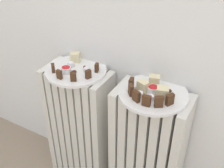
{
  "coord_description": "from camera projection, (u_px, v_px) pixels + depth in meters",
  "views": [
    {
      "loc": [
        0.47,
        -0.56,
        1.29
      ],
      "look_at": [
        0.0,
        0.28,
        0.65
      ],
      "focal_mm": 44.19,
      "sensor_mm": 36.0,
      "label": 1
    }
  ],
  "objects": [
    {
      "name": "turkish_delight_left_0",
      "position": [
        87.0,
        70.0,
        1.19
      ],
      "size": [
        0.02,
        0.02,
        0.02
      ],
      "primitive_type": "cube",
      "rotation": [
        0.0,
        0.0,
        0.08
      ],
      "color": "white",
      "rests_on": "plate_left"
    },
    {
      "name": "dark_cake_slice_right_0",
      "position": [
        131.0,
        83.0,
        1.08
      ],
      "size": [
        0.02,
        0.03,
        0.04
      ],
      "primitive_type": "cube",
      "rotation": [
        0.0,
        0.0,
        -1.4
      ],
      "color": "#472B19",
      "rests_on": "plate_right"
    },
    {
      "name": "fork",
      "position": [
        138.0,
        86.0,
        1.1
      ],
      "size": [
        0.06,
        0.09,
        0.0
      ],
      "color": "silver",
      "rests_on": "plate_right"
    },
    {
      "name": "marble_cake_slice_right_0",
      "position": [
        162.0,
        93.0,
        1.02
      ],
      "size": [
        0.05,
        0.05,
        0.05
      ],
      "primitive_type": "cube",
      "rotation": [
        0.0,
        0.0,
        0.32
      ],
      "color": "beige",
      "rests_on": "plate_right"
    },
    {
      "name": "radiator_right",
      "position": [
        147.0,
        154.0,
        1.26
      ],
      "size": [
        0.32,
        0.17,
        0.66
      ],
      "color": "silver",
      "rests_on": "ground_plane"
    },
    {
      "name": "turkish_delight_right_0",
      "position": [
        151.0,
        98.0,
        1.02
      ],
      "size": [
        0.03,
        0.03,
        0.02
      ],
      "primitive_type": "cube",
      "rotation": [
        0.0,
        0.0,
        0.87
      ],
      "color": "white",
      "rests_on": "plate_right"
    },
    {
      "name": "medjool_date_left_1",
      "position": [
        74.0,
        72.0,
        1.18
      ],
      "size": [
        0.03,
        0.03,
        0.02
      ],
      "primitive_type": "ellipsoid",
      "rotation": [
        0.0,
        0.0,
        0.86
      ],
      "color": "#3D1E0F",
      "rests_on": "plate_left"
    },
    {
      "name": "dark_cake_slice_left_4",
      "position": [
        97.0,
        68.0,
        1.19
      ],
      "size": [
        0.02,
        0.03,
        0.04
      ],
      "primitive_type": "cube",
      "rotation": [
        0.0,
        0.0,
        1.87
      ],
      "color": "#472B19",
      "rests_on": "plate_left"
    },
    {
      "name": "jam_bowl_right",
      "position": [
        153.0,
        89.0,
        1.06
      ],
      "size": [
        0.04,
        0.04,
        0.03
      ],
      "color": "white",
      "rests_on": "plate_right"
    },
    {
      "name": "medjool_date_right_0",
      "position": [
        168.0,
        91.0,
        1.06
      ],
      "size": [
        0.03,
        0.02,
        0.02
      ],
      "primitive_type": "ellipsoid",
      "rotation": [
        0.0,
        0.0,
        0.11
      ],
      "color": "#3D1E0F",
      "rests_on": "plate_right"
    },
    {
      "name": "dark_cake_slice_left_2",
      "position": [
        73.0,
        77.0,
        1.12
      ],
      "size": [
        0.03,
        0.02,
        0.04
      ],
      "primitive_type": "cube",
      "rotation": [
        0.0,
        0.0,
        0.52
      ],
      "color": "#472B19",
      "rests_on": "plate_left"
    },
    {
      "name": "turkish_delight_left_1",
      "position": [
        71.0,
        65.0,
        1.22
      ],
      "size": [
        0.03,
        0.03,
        0.02
      ],
      "primitive_type": "cube",
      "rotation": [
        0.0,
        0.0,
        1.25
      ],
      "color": "white",
      "rests_on": "plate_left"
    },
    {
      "name": "plate_left",
      "position": [
        76.0,
        70.0,
        1.22
      ],
      "size": [
        0.27,
        0.27,
        0.01
      ],
      "primitive_type": "cylinder",
      "color": "white",
      "rests_on": "radiator_left"
    },
    {
      "name": "radiator_left",
      "position": [
        81.0,
        128.0,
        1.41
      ],
      "size": [
        0.32,
        0.17,
        0.66
      ],
      "color": "silver",
      "rests_on": "ground_plane"
    },
    {
      "name": "dark_cake_slice_left_0",
      "position": [
        53.0,
        68.0,
        1.18
      ],
      "size": [
        0.03,
        0.03,
        0.04
      ],
      "primitive_type": "cube",
      "rotation": [
        0.0,
        0.0,
        -0.82
      ],
      "color": "#472B19",
      "rests_on": "plate_left"
    },
    {
      "name": "dark_cake_slice_left_3",
      "position": [
        88.0,
        74.0,
        1.14
      ],
      "size": [
        0.02,
        0.03,
        0.04
      ],
      "primitive_type": "cube",
      "rotation": [
        0.0,
        0.0,
        1.2
      ],
      "color": "#472B19",
      "rests_on": "plate_left"
    },
    {
      "name": "dark_cake_slice_right_2",
      "position": [
        136.0,
        96.0,
        1.01
      ],
      "size": [
        0.03,
        0.03,
        0.04
      ],
      "primitive_type": "cube",
      "rotation": [
        0.0,
        0.0,
        -0.41
      ],
      "color": "#472B19",
      "rests_on": "plate_right"
    },
    {
      "name": "dark_cake_slice_left_1",
      "position": [
        59.0,
        74.0,
        1.14
      ],
      "size": [
        0.03,
        0.02,
        0.04
      ],
      "primitive_type": "cube",
      "rotation": [
        0.0,
        0.0,
        -0.15
      ],
      "color": "#472B19",
      "rests_on": "plate_left"
    },
    {
      "name": "marble_cake_slice_right_1",
      "position": [
        143.0,
        86.0,
        1.06
      ],
      "size": [
        0.05,
        0.04,
        0.04
      ],
      "primitive_type": "cube",
      "rotation": [
        0.0,
        0.0,
        -0.34
      ],
      "color": "beige",
      "rests_on": "plate_right"
    },
    {
      "name": "dark_cake_slice_right_4",
      "position": [
        159.0,
        102.0,
        0.98
      ],
      "size": [
        0.03,
        0.03,
        0.04
      ],
      "primitive_type": "cube",
      "rotation": [
        0.0,
        0.0,
        0.58
      ],
      "color": "#472B19",
      "rests_on": "plate_right"
    },
    {
      "name": "jam_bowl_left",
      "position": [
        66.0,
        70.0,
        1.18
      ],
      "size": [
        0.04,
        0.04,
        0.03
      ],
      "color": "white",
      "rests_on": "plate_left"
    },
    {
      "name": "dark_cake_slice_right_1",
      "position": [
        131.0,
        90.0,
        1.04
      ],
      "size": [
        0.03,
        0.03,
        0.04
      ],
      "primitive_type": "cube",
      "rotation": [
        0.0,
        0.0,
        -0.9
      ],
      "color": "#472B19",
      "rests_on": "plate_right"
    },
    {
      "name": "medjool_date_left_0",
      "position": [
        85.0,
        68.0,
        1.21
      ],
      "size": [
        0.03,
        0.02,
        0.02
      ],
      "primitive_type": "ellipsoid",
      "rotation": [
        0.0,
        0.0,
        2.67
      ],
      "color": "#3D1E0F",
      "rests_on": "plate_left"
    },
    {
      "name": "medjool_date_right_1",
      "position": [
        160.0,
        89.0,
        1.07
      ],
      "size": [
        0.03,
        0.03,
        0.02
      ],
      "primitive_type": "ellipsoid",
      "rotation": [
        0.0,
        0.0,
        0.66
      ],
      "color": "#3D1E0F",
      "rests_on": "plate_right"
    },
    {
      "name": "marble_cake_slice_right_2",
      "position": [
        154.0,
        81.0,
        1.09
      ],
      "size": [
        0.05,
        0.04,
        0.04
      ],
      "primitive_type": "cube",
      "rotation": [
        0.0,
        0.0,
        0.33
      ],
      "color": "beige",
      "rests_on": "plate_right"
    },
    {
      "name": "marble_cake_slice_left_0",
      "position": [
        75.0,
        57.0,
        1.26
      ],
      "size": [
        0.05,
        0.05,
        0.04
      ],
      "primitive_type": "cube",
      "rotation": [
        0.0,
        0.0,
        0.39
      ],
      "color": "beige",
      "rests_on": "plate_left"
    },
    {
      "name": "dark_cake_slice_right_5",
      "position": [
        170.0,
        100.0,
        0.99
      ],
      "size": [
        0.03,
        0.03,
        0.04
      ],
      "primitive_type": "cube",
      "rotation": [
        0.0,
        0.0,
        1.08
      ],
      "color": "#472B19",
      "rests_on": "plate_right"
    },
    {
      "name": "dark_cake_slice_right_3",
      "position": [
        146.0,
        101.0,
        0.99
      ],
      "size": [
        0.03,
        0.02,
        0.04
      ],
      "primitive_type": "cube",
      "rotation": [
        0.0,
        0.0,
        0.09
      ],
      "color": "#472B19",
      "rests_on": "plate_right"
    },
    {
      "name": "plate_right",
      "position": [
        153.0,
        94.0,
        1.07
      ],
      "size": [
        0.27,
        0.27,
        0.01
      ],
      "primitive_type": "cylinder",
      "color": "white",
      "rests_on": "radiator_right"
    },
    {
      "name": "turkish_delight_right_1",
      "position": [
        140.0,
        94.0,
        1.04
      ],
      "size": [
        0.03,
        0.03,
        0.02
      ],
      "primitive_type": "cube",
      "rotation": [
        0.0,
        0.0,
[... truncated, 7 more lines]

